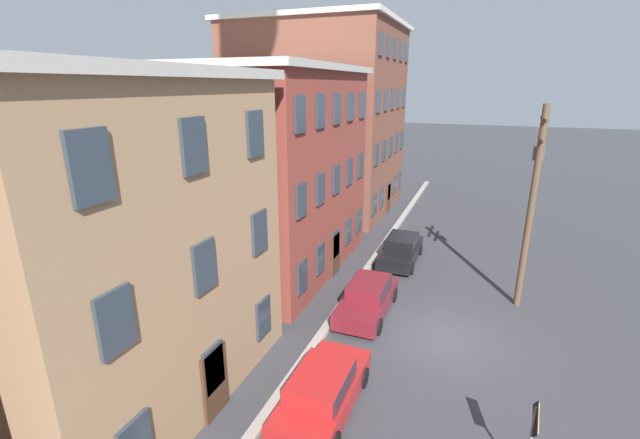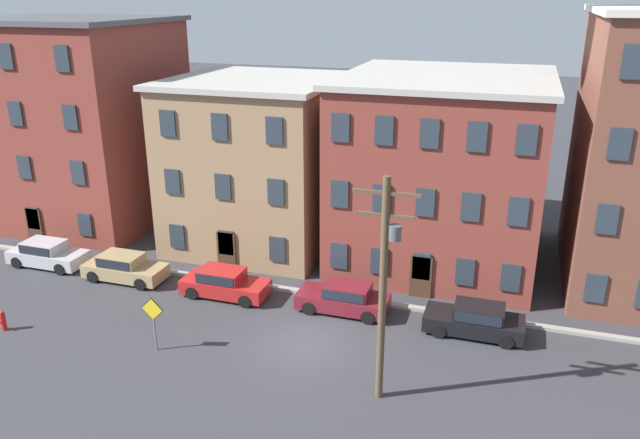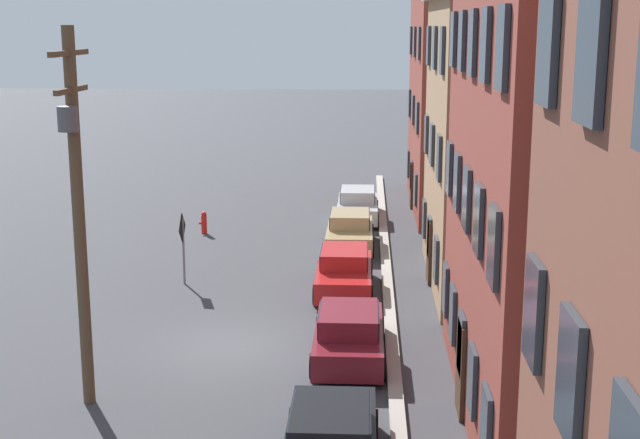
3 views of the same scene
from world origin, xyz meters
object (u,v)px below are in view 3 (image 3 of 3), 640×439
(car_silver, at_px, (358,204))
(caution_sign, at_px, (183,237))
(car_tan, at_px, (350,230))
(car_red, at_px, (344,269))
(fire_hydrant, at_px, (204,223))
(car_maroon, at_px, (349,333))
(utility_pole, at_px, (77,199))
(car_black, at_px, (331,438))

(car_silver, height_order, caution_sign, caution_sign)
(car_tan, relative_size, car_red, 1.00)
(car_tan, bearing_deg, fire_hydrant, -108.82)
(car_maroon, bearing_deg, utility_pole, -62.73)
(car_red, xyz_separation_m, caution_sign, (-0.54, -5.55, 0.93))
(car_maroon, bearing_deg, fire_hydrant, -155.59)
(car_red, relative_size, utility_pole, 0.50)
(car_maroon, bearing_deg, caution_sign, -139.28)
(car_maroon, distance_m, fire_hydrant, 15.72)
(car_tan, xyz_separation_m, caution_sign, (5.39, -5.62, 0.93))
(fire_hydrant, bearing_deg, car_maroon, 24.41)
(car_red, xyz_separation_m, fire_hydrant, (-8.07, -6.21, -0.27))
(car_silver, distance_m, utility_pole, 21.83)
(car_black, bearing_deg, caution_sign, -156.64)
(car_silver, height_order, car_tan, same)
(car_silver, distance_m, car_tan, 5.22)
(car_red, relative_size, caution_sign, 1.75)
(car_maroon, xyz_separation_m, fire_hydrant, (-14.32, -6.50, -0.27))
(car_tan, relative_size, car_maroon, 1.00)
(utility_pole, bearing_deg, fire_hydrant, -178.68)
(car_maroon, xyz_separation_m, utility_pole, (3.14, -6.10, 4.18))
(car_red, relative_size, car_maroon, 1.00)
(caution_sign, height_order, fire_hydrant, caution_sign)
(fire_hydrant, bearing_deg, car_black, 16.99)
(car_tan, xyz_separation_m, fire_hydrant, (-2.14, -6.28, -0.27))
(car_silver, bearing_deg, fire_hydrant, -64.81)
(car_silver, xyz_separation_m, car_tan, (5.21, -0.25, 0.00))
(car_red, bearing_deg, car_black, 0.25)
(car_maroon, height_order, car_black, same)
(car_tan, bearing_deg, car_red, -0.68)
(fire_hydrant, bearing_deg, car_red, 37.57)
(caution_sign, relative_size, utility_pole, 0.29)
(car_silver, height_order, utility_pole, utility_pole)
(car_tan, xyz_separation_m, car_maroon, (12.18, 0.22, 0.00))
(caution_sign, bearing_deg, car_red, 84.45)
(car_silver, bearing_deg, utility_pole, -16.63)
(car_silver, distance_m, car_red, 11.15)
(caution_sign, distance_m, utility_pole, 10.45)
(car_silver, height_order, car_maroon, same)
(car_black, relative_size, utility_pole, 0.50)
(car_red, bearing_deg, caution_sign, -95.55)
(caution_sign, height_order, utility_pole, utility_pole)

